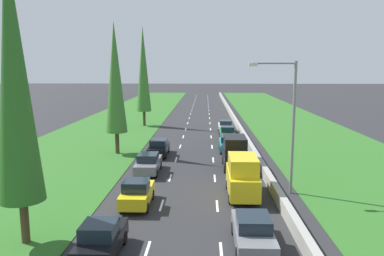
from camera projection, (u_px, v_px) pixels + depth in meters
ground_plane at (199, 120)px, 62.16m from camera, size 300.00×300.00×0.00m
grass_verge_left at (123, 120)px, 62.59m from camera, size 14.00×140.00×0.04m
grass_verge_right at (287, 121)px, 61.67m from camera, size 14.00×140.00×0.04m
median_barrier at (234, 118)px, 61.90m from camera, size 0.44×120.00×0.85m
lane_markings at (199, 120)px, 62.16m from camera, size 3.64×116.00×0.01m
black_hatchback_left_lane at (101, 239)px, 17.15m from camera, size 1.74×3.90×1.72m
yellow_hatchback_left_lane at (137, 193)px, 23.51m from camera, size 1.74×3.90×1.72m
grey_sedan_right_lane at (253, 231)px, 18.05m from camera, size 1.82×4.50×1.64m
yellow_van_right_lane at (242, 176)px, 25.14m from camera, size 1.96×4.90×2.82m
grey_sedan_left_lane at (148, 163)px, 30.97m from camera, size 1.82×4.50×1.64m
black_van_right_lane at (235, 153)px, 32.24m from camera, size 1.96×4.90×2.82m
teal_sedan_right_lane at (228, 144)px, 39.07m from camera, size 1.82×4.50×1.64m
black_sedan_left_lane at (159, 147)px, 37.14m from camera, size 1.82×4.50×1.64m
green_hatchback_right_lane at (227, 133)px, 44.94m from camera, size 1.74×3.90×1.72m
white_sedan_right_lane_seventh at (225, 126)px, 50.63m from camera, size 1.82×4.50×1.64m
poplar_tree_nearest at (14, 74)px, 17.36m from camera, size 2.16×2.16×14.42m
poplar_tree_second at (115, 78)px, 36.93m from camera, size 2.13×2.13×13.05m
poplar_tree_third at (143, 70)px, 55.23m from camera, size 2.16×2.16×14.55m
street_light_mast at (288, 118)px, 25.25m from camera, size 3.20×0.28×9.00m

